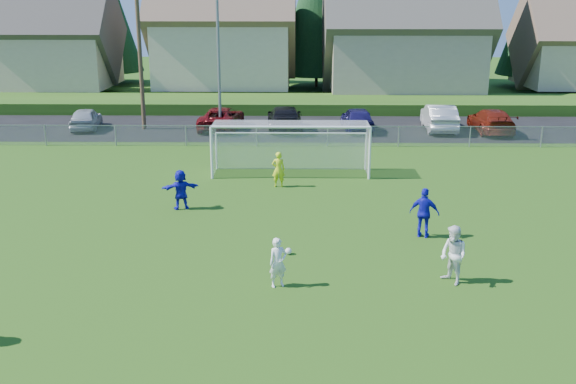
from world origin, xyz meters
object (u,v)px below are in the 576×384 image
goalkeeper (278,169)px  car_a (86,118)px  car_e (357,119)px  player_white_b (453,255)px  player_white_a (278,263)px  player_blue_a (424,213)px  soccer_goal (291,140)px  car_d (285,118)px  soccer_ball (288,251)px  car_c (222,118)px  player_blue_b (181,189)px  car_f (439,117)px  car_g (491,121)px

goalkeeper → car_a: (-12.69, 13.31, -0.11)m
car_e → player_white_b: bearing=89.0°
player_white_a → player_blue_a: 6.59m
soccer_goal → car_a: bearing=140.4°
car_a → car_d: 12.70m
soccer_ball → car_d: car_d is taller
car_c → car_e: bearing=-177.5°
player_blue_a → soccer_goal: (-4.80, 8.84, 0.73)m
player_blue_b → soccer_goal: soccer_goal is taller
car_a → car_e: (17.27, -0.17, 0.06)m
player_white_a → player_blue_b: bearing=94.2°
car_f → soccer_goal: size_ratio=0.67×
player_blue_b → car_e: size_ratio=0.37×
soccer_ball → car_c: (-4.61, 21.67, 0.59)m
player_white_a → car_a: size_ratio=0.37×
goalkeeper → car_f: car_f is taller
player_blue_b → car_g: (16.64, 15.96, -0.07)m
goalkeeper → soccer_ball: bearing=91.6°
player_blue_a → soccer_ball: bearing=40.9°
player_white_a → soccer_goal: (0.21, 13.13, 0.88)m
goalkeeper → car_e: 13.92m
player_white_b → car_c: bearing=172.3°
car_f → soccer_ball: bearing=69.2°
car_c → car_g: size_ratio=1.00×
car_f → car_g: (3.11, -0.61, -0.09)m
player_white_b → soccer_goal: size_ratio=0.24×
goalkeeper → player_blue_b: bearing=38.8°
player_white_b → player_blue_a: player_blue_a is taller
player_white_a → car_f: bearing=43.8°
player_blue_b → car_d: size_ratio=0.31×
player_blue_a → car_c: (-9.35, 19.92, -0.19)m
player_white_b → car_a: 29.88m
car_a → player_white_a: bearing=111.3°
car_e → soccer_goal: (-4.06, -10.74, 0.88)m
player_blue_b → player_blue_a: bearing=143.8°
soccer_ball → goalkeeper: (-0.57, 8.19, 0.68)m
car_e → soccer_goal: 11.52m
car_c → car_g: 16.92m
car_f → soccer_goal: 14.27m
car_a → soccer_goal: 17.16m
goalkeeper → soccer_goal: (0.52, 2.40, 0.83)m
goalkeeper → car_d: size_ratio=0.31×
player_blue_b → car_f: 21.39m
player_blue_b → car_e: bearing=-134.2°
player_blue_b → car_c: 16.79m
player_blue_a → soccer_goal: 10.09m
player_white_a → player_blue_a: bearing=15.8°
car_c → car_e: size_ratio=1.15×
player_blue_b → car_g: bearing=-153.5°
player_white_a → player_blue_a: (5.01, 4.29, 0.15)m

